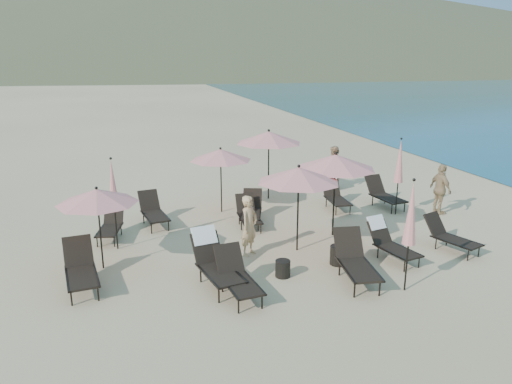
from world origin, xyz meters
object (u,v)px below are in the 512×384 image
object	(u,v)px
lounger_9	(251,209)
umbrella_closed_2	(113,186)
umbrella_open_0	(97,196)
umbrella_open_4	(269,137)
lounger_8	(248,214)
lounger_11	(384,194)
umbrella_closed_0	(411,214)
lounger_3	(355,260)
side_table_1	(338,255)
umbrella_open_1	(299,175)
lounger_5	(450,235)
beachgoer_a	(249,226)
lounger_1	(237,276)
lounger_2	(214,260)
beachgoer_c	(440,189)
umbrella_open_2	(336,162)
lounger_10	(335,194)
beachgoer_b	(334,167)
lounger_7	(153,211)
umbrella_open_3	(221,155)
lounger_0	(81,268)
side_table_0	(283,269)
umbrella_closed_1	(400,162)
lounger_4	(390,241)
lounger_6	(111,225)

from	to	relation	value
lounger_9	umbrella_closed_2	bearing A→B (deg)	-145.44
umbrella_open_0	umbrella_open_4	world-z (taller)	umbrella_open_4
lounger_8	umbrella_open_4	xyz separation A→B (m)	(1.48, 2.70, 1.83)
lounger_11	umbrella_open_0	size ratio (longest dim) A/B	0.84
umbrella_open_0	umbrella_closed_0	world-z (taller)	umbrella_closed_0
lounger_3	side_table_1	world-z (taller)	lounger_3
umbrella_open_1	umbrella_open_0	bearing A→B (deg)	177.81
lounger_5	beachgoer_a	world-z (taller)	beachgoer_a
lounger_11	lounger_5	bearing A→B (deg)	-102.10
lounger_5	umbrella_closed_2	distance (m)	9.01
umbrella_open_4	beachgoer_a	bearing A→B (deg)	-112.66
lounger_1	lounger_2	distance (m)	0.82
lounger_1	beachgoer_c	xyz separation A→B (m)	(7.71, 3.74, 0.39)
lounger_3	umbrella_open_1	xyz separation A→B (m)	(-0.66, 2.08, 1.59)
umbrella_open_0	umbrella_open_2	bearing A→B (deg)	5.33
lounger_2	lounger_3	size ratio (longest dim) A/B	1.02
lounger_10	umbrella_open_1	distance (m)	4.42
side_table_1	beachgoer_b	bearing A→B (deg)	66.66
umbrella_open_2	lounger_3	bearing A→B (deg)	-104.31
lounger_3	lounger_7	world-z (taller)	lounger_3
umbrella_open_3	umbrella_closed_0	world-z (taller)	umbrella_closed_0
umbrella_open_0	lounger_0	bearing A→B (deg)	-115.02
umbrella_closed_2	side_table_0	world-z (taller)	umbrella_closed_2
lounger_11	umbrella_open_3	distance (m)	5.75
lounger_3	umbrella_closed_1	bearing A→B (deg)	57.56
umbrella_closed_1	umbrella_closed_2	bearing A→B (deg)	-176.16
umbrella_closed_1	beachgoer_b	world-z (taller)	umbrella_closed_1
lounger_4	side_table_0	world-z (taller)	lounger_4
lounger_0	umbrella_closed_1	world-z (taller)	umbrella_closed_1
lounger_6	umbrella_closed_1	size ratio (longest dim) A/B	0.61
lounger_0	lounger_9	distance (m)	5.87
lounger_0	umbrella_closed_1	distance (m)	10.08
side_table_1	lounger_10	bearing A→B (deg)	66.66
lounger_3	lounger_9	size ratio (longest dim) A/B	1.11
lounger_7	beachgoer_a	world-z (taller)	beachgoer_a
lounger_4	lounger_1	bearing A→B (deg)	179.67
umbrella_open_0	umbrella_open_2	distance (m)	6.42
beachgoer_b	lounger_8	bearing A→B (deg)	-52.19
umbrella_closed_0	lounger_8	bearing A→B (deg)	114.13
umbrella_closed_2	beachgoer_c	world-z (taller)	umbrella_closed_2
lounger_10	umbrella_closed_2	distance (m)	7.52
lounger_4	umbrella_closed_0	world-z (taller)	umbrella_closed_0
lounger_1	lounger_2	size ratio (longest dim) A/B	0.88
beachgoer_a	beachgoer_c	distance (m)	7.06
lounger_3	umbrella_closed_0	world-z (taller)	umbrella_closed_0
umbrella_open_4	umbrella_closed_2	bearing A→B (deg)	-146.83
lounger_2	lounger_7	distance (m)	4.58
lounger_3	side_table_0	world-z (taller)	lounger_3
lounger_0	umbrella_open_4	size ratio (longest dim) A/B	0.71
lounger_10	lounger_2	bearing A→B (deg)	-133.33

